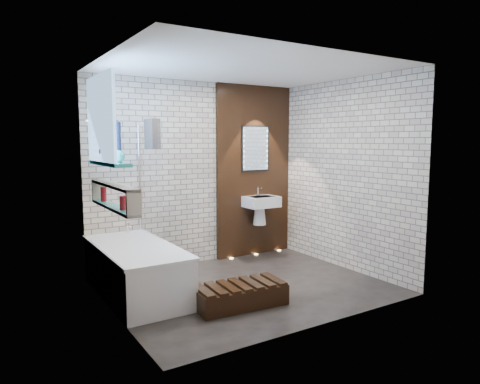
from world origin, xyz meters
TOP-DOWN VIEW (x-y plane):
  - ground at (0.00, 0.00)m, footprint 3.20×3.20m
  - room_shell at (0.00, 0.00)m, footprint 3.24×3.20m
  - walnut_panel at (0.95, 1.27)m, footprint 1.30×0.06m
  - clerestory_window at (-1.57, 0.35)m, footprint 0.18×1.00m
  - display_niche at (-1.53, 0.15)m, footprint 0.14×1.30m
  - bathtub at (-1.22, 0.45)m, footprint 0.79×1.74m
  - bath_screen at (-0.87, 0.89)m, footprint 0.01×0.78m
  - towel at (-0.87, 0.77)m, footprint 0.11×0.28m
  - shower_head at (-1.30, 0.95)m, footprint 0.18×0.18m
  - washbasin at (0.95, 1.07)m, footprint 0.50×0.36m
  - led_mirror at (0.95, 1.23)m, footprint 0.50×0.02m
  - walnut_step at (-0.39, -0.47)m, footprint 1.01×0.52m
  - niche_bottles at (-1.53, 0.19)m, footprint 0.06×0.77m
  - sill_vases at (-1.50, 0.27)m, footprint 0.21×0.49m
  - floor_uplights at (0.95, 1.20)m, footprint 0.96×0.06m

SIDE VIEW (x-z plane):
  - ground at x=0.00m, z-range 0.00..0.00m
  - floor_uplights at x=0.95m, z-range 0.00..0.01m
  - walnut_step at x=-0.39m, z-range 0.00..0.22m
  - bathtub at x=-1.22m, z-range -0.06..0.64m
  - washbasin at x=0.95m, z-range 0.50..1.08m
  - niche_bottles at x=-1.53m, z-range 1.09..1.25m
  - display_niche at x=-1.53m, z-range 1.07..1.33m
  - bath_screen at x=-0.87m, z-range 0.58..1.98m
  - walnut_panel at x=0.95m, z-range 0.00..2.60m
  - room_shell at x=0.00m, z-range 0.00..2.60m
  - led_mirror at x=0.95m, z-range 1.30..2.00m
  - sill_vases at x=-1.50m, z-range 1.47..1.88m
  - towel at x=-0.87m, z-range 1.67..2.03m
  - clerestory_window at x=-1.57m, z-range 1.43..2.37m
  - shower_head at x=-1.30m, z-range 1.99..2.01m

